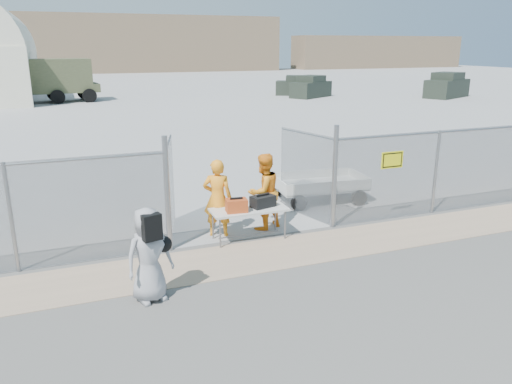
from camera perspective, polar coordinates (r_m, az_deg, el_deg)
name	(u,v)px	position (r m, az deg, el deg)	size (l,w,h in m)	color
ground	(293,273)	(9.88, 4.23, -9.22)	(160.00, 160.00, 0.00)	#444444
tarmac_inside	(105,92)	(50.36, -16.90, 10.88)	(160.00, 80.00, 0.01)	#989898
dirt_strip	(273,253)	(10.71, 1.94, -7.04)	(44.00, 1.60, 0.01)	tan
distant_hills	(115,44)	(86.49, -15.80, 15.99)	(140.00, 6.00, 9.00)	#7F684F
chain_link_fence	(256,192)	(11.21, 0.00, 0.00)	(40.00, 0.20, 2.20)	gray
folding_table	(249,224)	(11.36, -0.81, -3.67)	(1.73, 0.72, 0.74)	silver
orange_bag	(237,205)	(10.99, -2.24, -1.55)	(0.46, 0.31, 0.29)	#BF471C
black_duffel	(263,201)	(11.32, 0.80, -1.07)	(0.54, 0.32, 0.26)	black
security_worker_left	(218,198)	(11.43, -4.42, -0.70)	(0.67, 0.44, 1.82)	orange
security_worker_right	(264,192)	(11.86, 0.87, 0.04)	(0.90, 0.70, 1.85)	orange
visitor	(149,255)	(8.75, -12.14, -7.03)	(0.82, 0.54, 1.68)	#97979C
utility_trailer	(320,187)	(14.27, 7.30, 0.53)	(3.25, 1.67, 0.79)	silver
military_truck	(51,81)	(42.30, -22.36, 11.66)	(6.87, 2.54, 3.28)	#4C5133
parked_vehicle_near	(311,87)	(43.45, 6.30, 11.87)	(3.94, 1.78, 1.78)	#272F26
parked_vehicle_mid	(297,86)	(45.30, 4.72, 12.02)	(3.70, 1.67, 1.67)	#272F26
parked_vehicle_far	(447,85)	(45.96, 20.99, 11.31)	(4.52, 2.04, 2.04)	#272F26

